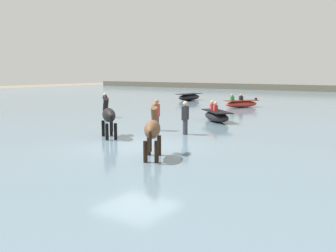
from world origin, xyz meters
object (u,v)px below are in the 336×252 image
horse_trailing_bay (153,130)px  boat_distant_west (189,97)px  horse_lead_black (109,116)px  person_onlooker_left (105,107)px  boat_mid_channel (216,116)px  person_spectator_far (185,120)px  person_wading_mid (157,117)px  boat_distant_east (241,104)px

horse_trailing_bay → boat_distant_west: horse_trailing_bay is taller
horse_lead_black → boat_distant_west: (-6.95, 17.71, -0.54)m
person_onlooker_left → horse_lead_black: bearing=-45.3°
horse_lead_black → boat_distant_west: 19.03m
boat_mid_channel → person_spectator_far: person_spectator_far is taller
horse_lead_black → boat_mid_channel: bearing=78.7°
boat_mid_channel → person_wading_mid: bearing=-100.7°
person_spectator_far → boat_distant_west: bearing=120.2°
horse_trailing_bay → boat_mid_channel: horse_trailing_bay is taller
horse_lead_black → person_wading_mid: 2.48m
horse_lead_black → person_spectator_far: bearing=47.5°
person_spectator_far → horse_lead_black: bearing=-132.5°
person_onlooker_left → person_wading_mid: same height
boat_distant_east → boat_mid_channel: bearing=-76.1°
person_wading_mid → person_onlooker_left: bearing=156.7°
horse_trailing_bay → person_wading_mid: 5.12m
horse_trailing_bay → person_wading_mid: horse_trailing_bay is taller
boat_mid_channel → boat_distant_east: boat_mid_channel is taller
boat_mid_channel → person_wading_mid: person_wading_mid is taller
person_onlooker_left → person_wading_mid: (5.08, -2.19, 0.00)m
person_spectator_far → person_wading_mid: (-1.53, 0.16, 0.00)m
person_wading_mid → boat_distant_east: bearing=95.5°
horse_lead_black → person_onlooker_left: (-4.56, 4.60, -0.25)m
boat_distant_east → person_spectator_far: size_ratio=1.59×
horse_trailing_bay → person_wading_mid: (-2.89, 4.21, -0.23)m
horse_lead_black → boat_mid_channel: horse_lead_black is taller
boat_mid_channel → boat_distant_west: size_ratio=0.85×
boat_mid_channel → boat_distant_east: bearing=103.9°
boat_distant_west → person_wading_mid: size_ratio=1.74×
horse_trailing_bay → boat_distant_west: size_ratio=0.66×
person_wading_mid → horse_lead_black: bearing=-102.3°
boat_distant_west → person_spectator_far: person_spectator_far is taller
boat_distant_west → boat_distant_east: (6.35, -3.44, -0.03)m
person_onlooker_left → person_spectator_far: size_ratio=1.00×
horse_lead_black → boat_mid_channel: (1.31, 6.54, -0.55)m
person_spectator_far → person_wading_mid: size_ratio=1.00×
person_spectator_far → person_wading_mid: same height
boat_mid_channel → boat_distant_west: boat_mid_channel is taller
boat_distant_east → person_wading_mid: 11.92m
boat_mid_channel → person_onlooker_left: bearing=-161.7°
boat_mid_channel → horse_lead_black: bearing=-101.3°
boat_distant_east → horse_lead_black: bearing=-87.6°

